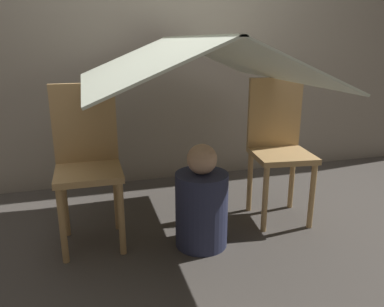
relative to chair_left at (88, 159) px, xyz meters
The scene contains 6 objects.
ground_plane 0.85m from the chair_left, 24.39° to the right, with size 8.80×8.80×0.00m, color #47423D.
wall_back 1.34m from the chair_left, 57.11° to the left, with size 7.00×0.05×2.50m.
chair_left is the anchor object (origin of this frame).
chair_right 1.23m from the chair_left, ahead, with size 0.41×0.41×0.94m.
sheet_canopy 0.83m from the chair_left, ahead, with size 1.23×1.43×0.26m.
person_front 0.71m from the chair_left, 21.92° to the right, with size 0.31×0.31×0.62m.
Camera 1 is at (-0.60, -1.88, 1.17)m, focal length 35.00 mm.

